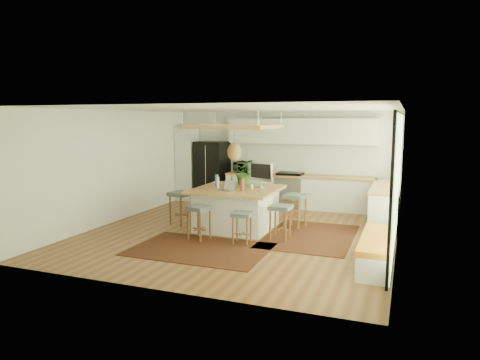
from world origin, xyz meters
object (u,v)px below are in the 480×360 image
at_px(laptop, 227,185).
at_px(island_plant, 245,175).
at_px(stool_near_left, 199,223).
at_px(stool_left_side, 181,210).
at_px(microwave, 245,166).
at_px(stool_right_back, 295,212).
at_px(fridge, 212,171).
at_px(stool_right_front, 280,223).
at_px(stool_near_right, 242,227).
at_px(monitor, 261,176).
at_px(island, 237,208).

xyz_separation_m(laptop, island_plant, (0.07, 0.97, 0.12)).
bearing_deg(stool_near_left, stool_left_side, 133.82).
relative_size(laptop, microwave, 0.59).
bearing_deg(stool_right_back, fridge, 143.81).
distance_m(fridge, stool_near_left, 4.31).
distance_m(stool_right_front, stool_right_back, 1.13).
bearing_deg(stool_near_right, stool_right_front, 41.36).
bearing_deg(microwave, laptop, -60.79).
distance_m(stool_near_left, island_plant, 1.94).
xyz_separation_m(fridge, stool_right_back, (3.14, -2.29, -0.57)).
height_order(stool_right_front, microwave, microwave).
bearing_deg(stool_near_right, fridge, 121.67).
relative_size(fridge, stool_left_side, 2.32).
bearing_deg(laptop, island_plant, 104.77).
xyz_separation_m(fridge, monitor, (2.37, -2.50, 0.26)).
height_order(stool_right_back, microwave, microwave).
relative_size(stool_left_side, monitor, 1.27).
distance_m(laptop, monitor, 0.94).
xyz_separation_m(island, stool_near_right, (0.56, -1.15, -0.11)).
height_order(island, island_plant, island_plant).
bearing_deg(island_plant, stool_right_back, -0.42).
bearing_deg(island, stool_right_back, 23.67).
relative_size(stool_right_front, stool_right_back, 0.93).
xyz_separation_m(fridge, stool_left_side, (0.53, -2.97, -0.57)).
distance_m(stool_near_left, stool_right_back, 2.35).
xyz_separation_m(stool_near_left, stool_near_right, (0.94, 0.01, 0.00)).
bearing_deg(stool_left_side, stool_right_front, -9.94).
xyz_separation_m(fridge, microwave, (1.06, -0.03, 0.20)).
xyz_separation_m(stool_right_front, microwave, (-2.03, 3.39, 0.77)).
relative_size(stool_near_left, island_plant, 1.14).
height_order(stool_right_back, laptop, laptop).
xyz_separation_m(island, stool_right_back, (1.23, 0.54, -0.11)).
xyz_separation_m(fridge, stool_near_right, (2.46, -3.98, -0.57)).
relative_size(stool_right_front, island_plant, 1.16).
bearing_deg(stool_near_right, stool_near_left, -179.22).
distance_m(island, stool_near_right, 1.28).
bearing_deg(microwave, monitor, -46.37).
bearing_deg(stool_near_right, laptop, 130.69).
xyz_separation_m(laptop, microwave, (-0.77, 3.23, 0.07)).
distance_m(stool_near_left, stool_left_side, 1.42).
bearing_deg(laptop, island, 99.45).
height_order(stool_near_right, stool_right_front, stool_right_front).
height_order(island, laptop, laptop).
relative_size(stool_near_left, microwave, 1.23).
xyz_separation_m(stool_near_left, stool_left_side, (-0.98, 1.02, 0.00)).
xyz_separation_m(stool_near_right, island_plant, (-0.56, 1.70, 0.82)).
bearing_deg(stool_right_front, stool_right_back, 87.92).
relative_size(stool_near_right, stool_right_back, 0.83).
height_order(stool_near_right, stool_right_back, stool_right_back).
xyz_separation_m(stool_left_side, island_plant, (1.37, 0.69, 0.82)).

